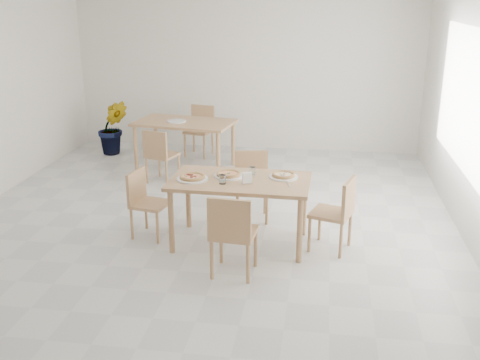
# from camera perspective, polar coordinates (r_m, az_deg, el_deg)

# --- Properties ---
(room) EXTENTS (7.28, 7.00, 7.00)m
(room) POSITION_cam_1_polar(r_m,az_deg,el_deg) (6.81, 22.35, 7.34)
(room) COLOR silver
(room) RESTS_ON ground
(main_table) EXTENTS (1.51, 0.88, 0.75)m
(main_table) POSITION_cam_1_polar(r_m,az_deg,el_deg) (6.06, -0.00, -0.69)
(main_table) COLOR #A87856
(main_table) RESTS_ON ground
(chair_south) EXTENTS (0.45, 0.45, 0.85)m
(chair_south) POSITION_cam_1_polar(r_m,az_deg,el_deg) (5.40, -0.82, -5.12)
(chair_south) COLOR tan
(chair_south) RESTS_ON ground
(chair_north) EXTENTS (0.47, 0.47, 0.82)m
(chair_north) POSITION_cam_1_polar(r_m,az_deg,el_deg) (6.86, 1.18, -0.03)
(chair_north) COLOR tan
(chair_north) RESTS_ON ground
(chair_west) EXTENTS (0.45, 0.45, 0.77)m
(chair_west) POSITION_cam_1_polar(r_m,az_deg,el_deg) (6.44, -9.65, -1.89)
(chair_west) COLOR tan
(chair_west) RESTS_ON ground
(chair_east) EXTENTS (0.51, 0.51, 0.82)m
(chair_east) POSITION_cam_1_polar(r_m,az_deg,el_deg) (6.05, 9.94, -2.95)
(chair_east) COLOR tan
(chair_east) RESTS_ON ground
(plate_margherita) EXTENTS (0.32, 0.32, 0.02)m
(plate_margherita) POSITION_cam_1_polar(r_m,az_deg,el_deg) (6.12, -1.18, 0.42)
(plate_margherita) COLOR white
(plate_margherita) RESTS_ON main_table
(plate_mushroom) EXTENTS (0.31, 0.31, 0.02)m
(plate_mushroom) POSITION_cam_1_polar(r_m,az_deg,el_deg) (6.10, 4.43, 0.32)
(plate_mushroom) COLOR white
(plate_mushroom) RESTS_ON main_table
(plate_pepperoni) EXTENTS (0.34, 0.34, 0.02)m
(plate_pepperoni) POSITION_cam_1_polar(r_m,az_deg,el_deg) (6.04, -4.87, 0.12)
(plate_pepperoni) COLOR white
(plate_pepperoni) RESTS_ON main_table
(pizza_margherita) EXTENTS (0.27, 0.27, 0.03)m
(pizza_margherita) POSITION_cam_1_polar(r_m,az_deg,el_deg) (6.11, -1.18, 0.62)
(pizza_margherita) COLOR tan
(pizza_margherita) RESTS_ON plate_margherita
(pizza_mushroom) EXTENTS (0.33, 0.33, 0.03)m
(pizza_mushroom) POSITION_cam_1_polar(r_m,az_deg,el_deg) (6.10, 4.44, 0.52)
(pizza_mushroom) COLOR tan
(pizza_mushroom) RESTS_ON plate_mushroom
(pizza_pepperoni) EXTENTS (0.35, 0.35, 0.03)m
(pizza_pepperoni) POSITION_cam_1_polar(r_m,az_deg,el_deg) (6.04, -4.87, 0.33)
(pizza_pepperoni) COLOR tan
(pizza_pepperoni) RESTS_ON plate_pepperoni
(tumbler_a) EXTENTS (0.07, 0.07, 0.10)m
(tumbler_a) POSITION_cam_1_polar(r_m,az_deg,el_deg) (5.89, -1.79, 0.08)
(tumbler_a) COLOR white
(tumbler_a) RESTS_ON main_table
(tumbler_b) EXTENTS (0.07, 0.07, 0.09)m
(tumbler_b) POSITION_cam_1_polar(r_m,az_deg,el_deg) (6.17, 1.24, 0.92)
(tumbler_b) COLOR white
(tumbler_b) RESTS_ON main_table
(napkin_holder) EXTENTS (0.12, 0.09, 0.13)m
(napkin_holder) POSITION_cam_1_polar(r_m,az_deg,el_deg) (5.87, 0.72, 0.16)
(napkin_holder) COLOR silver
(napkin_holder) RESTS_ON main_table
(fork_a) EXTENTS (0.04, 0.18, 0.01)m
(fork_a) POSITION_cam_1_polar(r_m,az_deg,el_deg) (6.19, 1.45, 0.58)
(fork_a) COLOR silver
(fork_a) RESTS_ON main_table
(fork_b) EXTENTS (0.05, 0.16, 0.01)m
(fork_b) POSITION_cam_1_polar(r_m,az_deg,el_deg) (5.88, 4.96, -0.46)
(fork_b) COLOR silver
(fork_b) RESTS_ON main_table
(second_table) EXTENTS (1.62, 1.08, 0.75)m
(second_table) POSITION_cam_1_polar(r_m,az_deg,el_deg) (8.85, -5.66, 5.43)
(second_table) COLOR tan
(second_table) RESTS_ON ground
(chair_back_s) EXTENTS (0.49, 0.49, 0.80)m
(chair_back_s) POSITION_cam_1_polar(r_m,az_deg,el_deg) (8.19, -8.20, 2.78)
(chair_back_s) COLOR tan
(chair_back_s) RESTS_ON ground
(chair_back_n) EXTENTS (0.49, 0.49, 0.84)m
(chair_back_n) POSITION_cam_1_polar(r_m,az_deg,el_deg) (9.61, -4.04, 5.42)
(chair_back_n) COLOR tan
(chair_back_n) RESTS_ON ground
(plate_empty) EXTENTS (0.29, 0.29, 0.02)m
(plate_empty) POSITION_cam_1_polar(r_m,az_deg,el_deg) (8.81, -6.47, 5.95)
(plate_empty) COLOR white
(plate_empty) RESTS_ON second_table
(potted_plant) EXTENTS (0.63, 0.58, 0.93)m
(potted_plant) POSITION_cam_1_polar(r_m,az_deg,el_deg) (9.87, -12.78, 5.23)
(potted_plant) COLOR #22611D
(potted_plant) RESTS_ON ground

